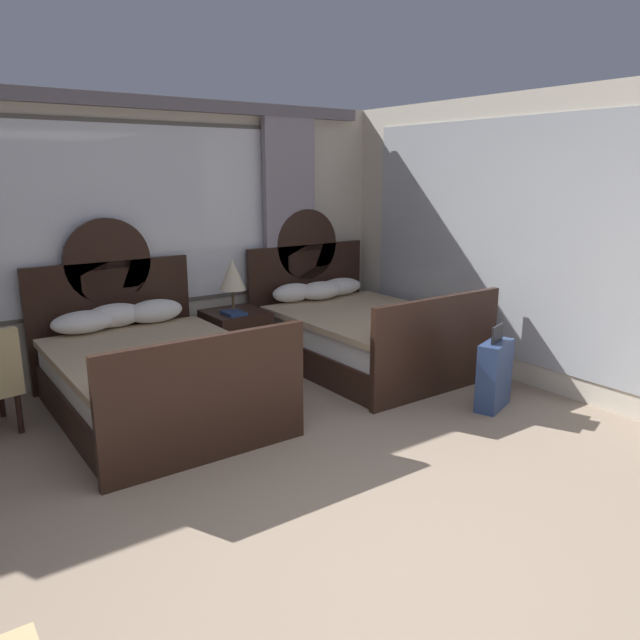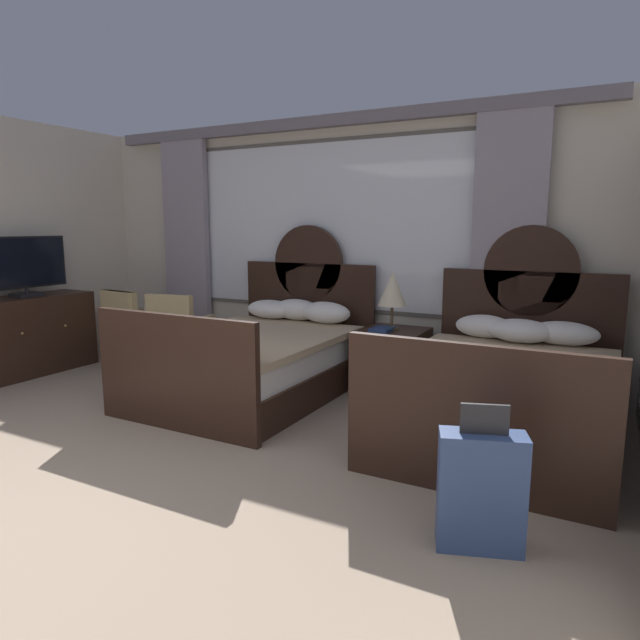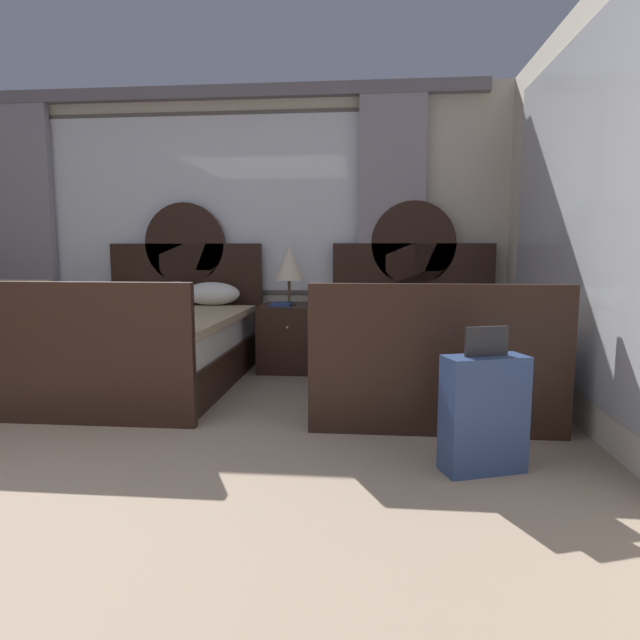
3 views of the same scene
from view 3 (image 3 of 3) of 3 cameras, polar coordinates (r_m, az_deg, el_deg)
The scene contains 9 objects.
wall_back_window at distance 5.67m, azimuth -12.09°, elevation 10.36°, with size 6.00×0.22×2.70m.
wall_right_mirror at distance 3.41m, azimuth 29.13°, elevation 10.54°, with size 0.08×4.61×2.70m.
bed_near_window at distance 4.75m, azimuth -17.70°, elevation -2.19°, with size 1.55×2.16×1.58m.
bed_near_mirror at distance 4.38m, azimuth 10.59°, elevation -2.76°, with size 1.55×2.16×1.58m.
nightstand_between_beds at distance 5.04m, azimuth -2.96°, elevation -1.82°, with size 0.58×0.60×0.61m.
table_lamp_on_nightstand at distance 4.97m, azimuth -3.30°, elevation 5.98°, with size 0.27×0.27×0.55m.
book_on_nightstand at distance 4.90m, azimuth -4.07°, elevation 1.67°, with size 0.18×0.26×0.03m.
armchair_by_window_left at distance 5.59m, azimuth -28.35°, elevation -0.09°, with size 0.62×0.62×0.85m.
suitcase_on_floor at distance 2.85m, azimuth 16.92°, elevation -9.39°, with size 0.45×0.30×0.74m.
Camera 3 is at (1.69, -1.40, 1.10)m, focal length 30.27 mm.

